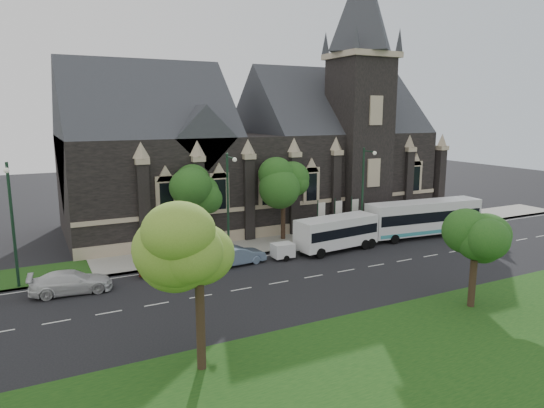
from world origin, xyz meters
TOP-DOWN VIEW (x-y plane):
  - ground at (0.00, 0.00)m, footprint 160.00×160.00m
  - sidewalk at (0.00, 9.50)m, footprint 80.00×5.00m
  - museum at (5.12, 18.78)m, footprint 40.00×17.70m
  - tree_park_near at (-11.77, -8.77)m, footprint 4.42×4.42m
  - tree_park_east at (6.18, -9.32)m, footprint 3.40×3.40m
  - tree_walk_right at (3.21, 10.71)m, footprint 4.08×4.08m
  - tree_walk_left at (-5.80, 10.70)m, footprint 3.91×3.91m
  - street_lamp_near at (10.00, 7.09)m, footprint 0.36×1.88m
  - street_lamp_mid at (-4.00, 7.09)m, footprint 0.36×1.88m
  - street_lamp_far at (-20.00, 7.09)m, footprint 0.36×1.88m
  - banner_flag_left at (6.29, 9.00)m, footprint 0.90×0.10m
  - banner_flag_center at (8.29, 9.00)m, footprint 0.90×0.10m
  - banner_flag_right at (10.29, 9.00)m, footprint 0.90×0.10m
  - tour_coach at (16.23, 5.35)m, footprint 12.51×3.74m
  - shuttle_bus at (5.62, 5.19)m, footprint 8.12×3.46m
  - box_trailer at (-0.00, 4.97)m, footprint 2.59×1.52m
  - sedan at (-4.00, 5.35)m, footprint 4.81×2.06m
  - car_far_red at (-10.07, 5.59)m, footprint 3.93×1.98m
  - car_far_white at (-16.74, 4.71)m, footprint 5.57×2.64m

SIDE VIEW (x-z plane):
  - ground at x=0.00m, z-range 0.00..0.00m
  - sidewalk at x=0.00m, z-range 0.00..0.15m
  - car_far_red at x=-10.07m, z-range 0.00..1.28m
  - sedan at x=-4.00m, z-range 0.00..1.54m
  - box_trailer at x=0.00m, z-range 0.09..1.47m
  - car_far_white at x=-16.74m, z-range 0.00..1.57m
  - shuttle_bus at x=5.62m, z-range 0.23..3.28m
  - tour_coach at x=16.23m, z-range 0.16..3.75m
  - banner_flag_left at x=6.29m, z-range 0.38..4.38m
  - banner_flag_center at x=8.29m, z-range 0.38..4.38m
  - banner_flag_right at x=10.29m, z-range 0.38..4.38m
  - tree_park_east at x=6.18m, z-range 1.48..7.76m
  - street_lamp_near at x=10.00m, z-range 0.61..9.61m
  - street_lamp_mid at x=-4.00m, z-range 0.61..9.61m
  - street_lamp_far at x=-20.00m, z-range 0.61..9.61m
  - tree_walk_left at x=-5.80m, z-range 1.91..9.55m
  - tree_walk_right at x=3.21m, z-range 1.92..9.72m
  - tree_park_near at x=-11.77m, z-range 2.14..10.70m
  - museum at x=5.12m, z-range -6.78..23.12m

